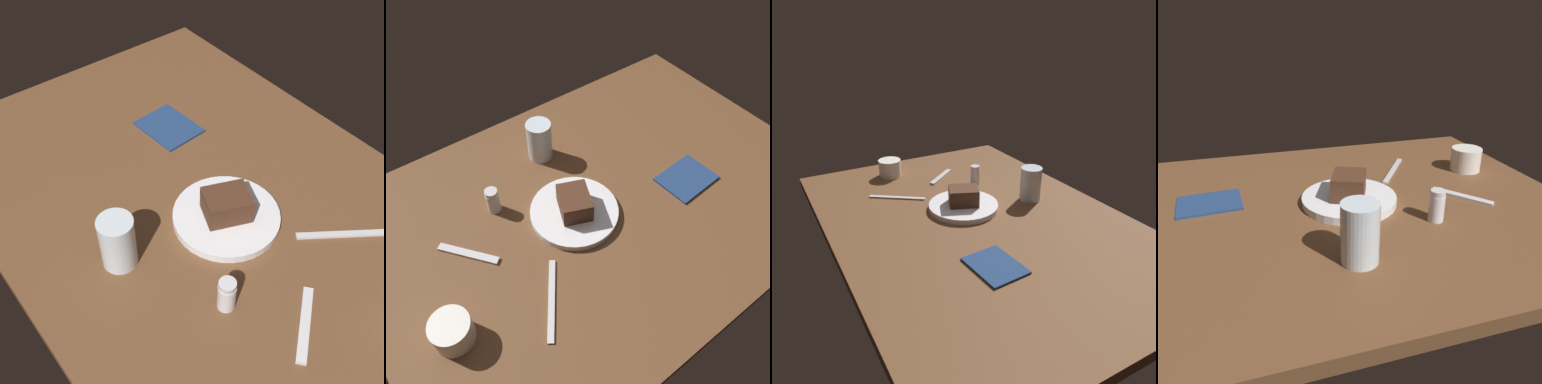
# 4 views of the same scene
# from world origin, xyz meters

# --- Properties ---
(dining_table) EXTENTS (1.20, 0.84, 0.03)m
(dining_table) POSITION_xyz_m (0.00, 0.00, 0.01)
(dining_table) COLOR brown
(dining_table) RESTS_ON ground
(dessert_plate) EXTENTS (0.22, 0.22, 0.02)m
(dessert_plate) POSITION_xyz_m (-0.08, -0.00, 0.04)
(dessert_plate) COLOR silver
(dessert_plate) RESTS_ON dining_table
(chocolate_cake_slice) EXTENTS (0.10, 0.11, 0.05)m
(chocolate_cake_slice) POSITION_xyz_m (-0.08, -0.00, 0.08)
(chocolate_cake_slice) COLOR #472819
(chocolate_cake_slice) RESTS_ON dessert_plate
(salt_shaker) EXTENTS (0.03, 0.03, 0.07)m
(salt_shaker) POSITION_xyz_m (-0.24, 0.13, 0.06)
(salt_shaker) COLOR silver
(salt_shaker) RESTS_ON dining_table
(water_glass) EXTENTS (0.07, 0.07, 0.11)m
(water_glass) POSITION_xyz_m (-0.04, 0.23, 0.09)
(water_glass) COLOR silver
(water_glass) RESTS_ON dining_table
(coffee_cup) EXTENTS (0.08, 0.08, 0.06)m
(coffee_cup) POSITION_xyz_m (-0.46, -0.11, 0.06)
(coffee_cup) COLOR silver
(coffee_cup) RESTS_ON dining_table
(dessert_spoon) EXTENTS (0.11, 0.13, 0.01)m
(dessert_spoon) POSITION_xyz_m (-0.35, 0.05, 0.03)
(dessert_spoon) COLOR silver
(dessert_spoon) RESTS_ON dining_table
(butter_knife) EXTENTS (0.12, 0.16, 0.01)m
(butter_knife) POSITION_xyz_m (-0.26, -0.16, 0.03)
(butter_knife) COLOR silver
(butter_knife) RESTS_ON dining_table
(folded_napkin) EXTENTS (0.15, 0.12, 0.01)m
(folded_napkin) POSITION_xyz_m (0.23, -0.08, 0.03)
(folded_napkin) COLOR navy
(folded_napkin) RESTS_ON dining_table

